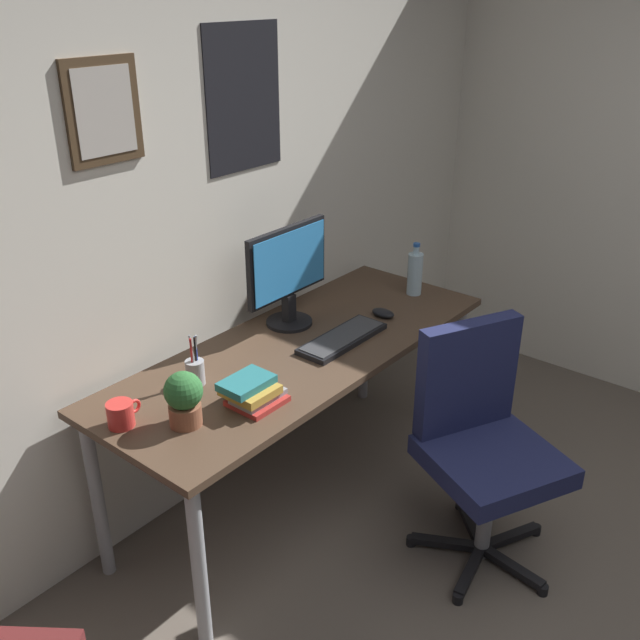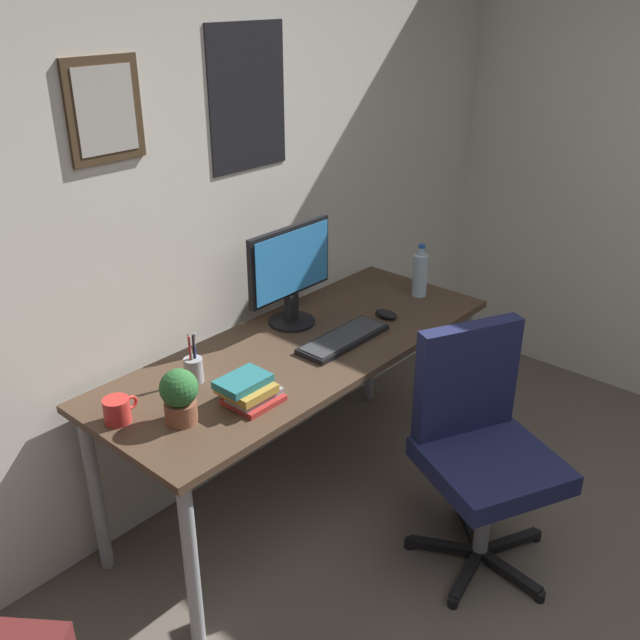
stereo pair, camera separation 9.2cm
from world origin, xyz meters
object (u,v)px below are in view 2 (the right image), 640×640
book_stack_left (249,390)px  keyboard (343,339)px  office_chair (480,439)px  monitor (290,272)px  computer_mouse (386,314)px  water_bottle (420,274)px  potted_plant (179,394)px  pen_cup (194,369)px  coffee_mug_near (118,410)px

book_stack_left → keyboard: bearing=4.9°
office_chair → monitor: monitor is taller
computer_mouse → water_bottle: bearing=6.5°
computer_mouse → potted_plant: 1.12m
pen_cup → book_stack_left: (0.03, -0.26, -0.01)m
keyboard → computer_mouse: computer_mouse is taller
computer_mouse → keyboard: bearing=-179.1°
office_chair → book_stack_left: office_chair is taller
coffee_mug_near → keyboard: bearing=-11.4°
potted_plant → book_stack_left: (0.23, -0.08, -0.06)m
keyboard → coffee_mug_near: (-0.95, 0.19, 0.03)m
potted_plant → computer_mouse: bearing=-1.5°
potted_plant → book_stack_left: 0.25m
coffee_mug_near → book_stack_left: bearing=-32.9°
water_bottle → coffee_mug_near: bearing=174.4°
water_bottle → book_stack_left: (-1.18, -0.09, -0.06)m
coffee_mug_near → potted_plant: potted_plant is taller
computer_mouse → water_bottle: size_ratio=0.44×
computer_mouse → book_stack_left: 0.88m
coffee_mug_near → pen_cup: (0.34, 0.01, 0.01)m
keyboard → water_bottle: water_bottle is taller
monitor → pen_cup: (-0.60, -0.08, -0.19)m
office_chair → keyboard: (-0.05, 0.63, 0.23)m
coffee_mug_near → potted_plant: bearing=-48.6°
monitor → pen_cup: 0.63m
office_chair → potted_plant: office_chair is taller
keyboard → pen_cup: pen_cup is taller
office_chair → computer_mouse: bearing=68.8°
computer_mouse → pen_cup: size_ratio=0.55×
computer_mouse → potted_plant: potted_plant is taller
computer_mouse → water_bottle: 0.32m
monitor → potted_plant: bearing=-162.7°
office_chair → water_bottle: size_ratio=3.76×
potted_plant → book_stack_left: size_ratio=0.94×
potted_plant → pen_cup: pen_cup is taller
water_bottle → book_stack_left: water_bottle is taller
office_chair → pen_cup: 1.11m
coffee_mug_near → book_stack_left: book_stack_left is taller
keyboard → book_stack_left: size_ratio=2.06×
water_bottle → pen_cup: size_ratio=1.26×
coffee_mug_near → pen_cup: pen_cup is taller
coffee_mug_near → book_stack_left: size_ratio=0.61×
book_stack_left → computer_mouse: bearing=3.5°
keyboard → pen_cup: bearing=161.4°
office_chair → water_bottle: water_bottle is taller
office_chair → water_bottle: bearing=50.6°
computer_mouse → book_stack_left: bearing=-176.5°
office_chair → book_stack_left: 0.90m
monitor → computer_mouse: size_ratio=4.18×
computer_mouse → pen_cup: 0.94m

